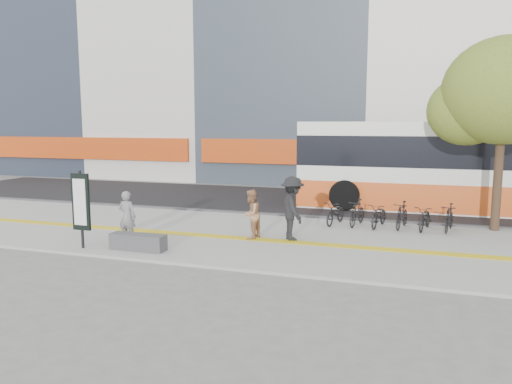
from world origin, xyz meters
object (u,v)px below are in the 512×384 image
(bench, at_px, (138,242))
(street_tree, at_px, (502,94))
(seated_woman, at_px, (127,216))
(pedestrian_tan, at_px, (251,214))
(signboard, at_px, (81,203))
(bus, at_px, (468,169))
(pedestrian_dark, at_px, (292,208))

(bench, bearing_deg, street_tree, 31.62)
(seated_woman, bearing_deg, pedestrian_tan, -154.64)
(street_tree, relative_size, pedestrian_tan, 4.19)
(signboard, xyz_separation_m, seated_woman, (0.80, 1.04, -0.52))
(street_tree, height_order, pedestrian_tan, street_tree)
(pedestrian_tan, bearing_deg, bench, -39.12)
(seated_woman, bearing_deg, signboard, 53.09)
(bus, bearing_deg, street_tree, -81.73)
(signboard, distance_m, seated_woman, 1.41)
(bench, height_order, pedestrian_tan, pedestrian_tan)
(signboard, xyz_separation_m, street_tree, (11.38, 6.33, 3.15))
(signboard, height_order, bus, bus)
(street_tree, bearing_deg, signboard, -150.93)
(bus, bearing_deg, bench, -133.62)
(seated_woman, height_order, pedestrian_dark, pedestrian_dark)
(bench, xyz_separation_m, bus, (9.25, 9.70, 1.44))
(bench, relative_size, bus, 0.12)
(signboard, relative_size, bus, 0.16)
(signboard, height_order, street_tree, street_tree)
(pedestrian_dark, bearing_deg, seated_woman, 79.74)
(signboard, relative_size, pedestrian_dark, 1.14)
(bus, xyz_separation_m, pedestrian_dark, (-5.46, -7.20, -0.70))
(bench, relative_size, street_tree, 0.25)
(street_tree, relative_size, seated_woman, 4.13)
(street_tree, distance_m, pedestrian_tan, 8.94)
(street_tree, xyz_separation_m, seated_woman, (-10.58, -5.29, -3.67))
(seated_woman, bearing_deg, pedestrian_dark, -158.23)
(signboard, height_order, pedestrian_tan, signboard)
(pedestrian_tan, xyz_separation_m, pedestrian_dark, (1.24, 0.23, 0.21))
(pedestrian_tan, bearing_deg, seated_woman, -56.19)
(seated_woman, distance_m, pedestrian_tan, 3.68)
(bus, relative_size, pedestrian_tan, 8.95)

